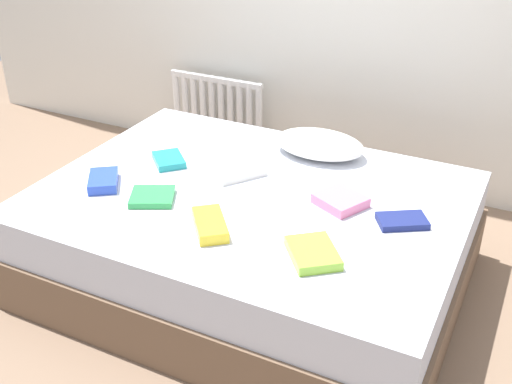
# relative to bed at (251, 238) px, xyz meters

# --- Properties ---
(ground_plane) EXTENTS (8.00, 8.00, 0.00)m
(ground_plane) POSITION_rel_bed_xyz_m (0.00, 0.00, -0.25)
(ground_plane) COLOR #7F6651
(bed) EXTENTS (2.00, 1.50, 0.50)m
(bed) POSITION_rel_bed_xyz_m (0.00, 0.00, 0.00)
(bed) COLOR brown
(bed) RESTS_ON ground
(radiator) EXTENTS (0.69, 0.04, 0.47)m
(radiator) POSITION_rel_bed_xyz_m (-0.88, 1.20, 0.10)
(radiator) COLOR white
(radiator) RESTS_ON ground
(pillow) EXTENTS (0.48, 0.32, 0.12)m
(pillow) POSITION_rel_bed_xyz_m (0.13, 0.54, 0.31)
(pillow) COLOR white
(pillow) RESTS_ON bed
(textbook_teal) EXTENTS (0.24, 0.24, 0.03)m
(textbook_teal) POSITION_rel_bed_xyz_m (-0.53, 0.09, 0.27)
(textbook_teal) COLOR teal
(textbook_teal) RESTS_ON bed
(textbook_white) EXTENTS (0.26, 0.29, 0.04)m
(textbook_white) POSITION_rel_bed_xyz_m (-0.14, 0.14, 0.27)
(textbook_white) COLOR white
(textbook_white) RESTS_ON bed
(textbook_navy) EXTENTS (0.25, 0.22, 0.03)m
(textbook_navy) POSITION_rel_bed_xyz_m (0.71, 0.05, 0.27)
(textbook_navy) COLOR navy
(textbook_navy) RESTS_ON bed
(textbook_blue) EXTENTS (0.23, 0.25, 0.05)m
(textbook_blue) POSITION_rel_bed_xyz_m (-0.67, -0.25, 0.28)
(textbook_blue) COLOR #2847B7
(textbook_blue) RESTS_ON bed
(textbook_pink) EXTENTS (0.26, 0.25, 0.05)m
(textbook_pink) POSITION_rel_bed_xyz_m (0.41, 0.08, 0.28)
(textbook_pink) COLOR pink
(textbook_pink) RESTS_ON bed
(textbook_lime) EXTENTS (0.28, 0.29, 0.04)m
(textbook_lime) POSITION_rel_bed_xyz_m (0.46, -0.36, 0.27)
(textbook_lime) COLOR #8CC638
(textbook_lime) RESTS_ON bed
(textbook_green) EXTENTS (0.26, 0.25, 0.03)m
(textbook_green) POSITION_rel_bed_xyz_m (-0.38, -0.26, 0.27)
(textbook_green) COLOR green
(textbook_green) RESTS_ON bed
(textbook_yellow) EXTENTS (0.25, 0.27, 0.05)m
(textbook_yellow) POSITION_rel_bed_xyz_m (-0.01, -0.37, 0.28)
(textbook_yellow) COLOR yellow
(textbook_yellow) RESTS_ON bed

